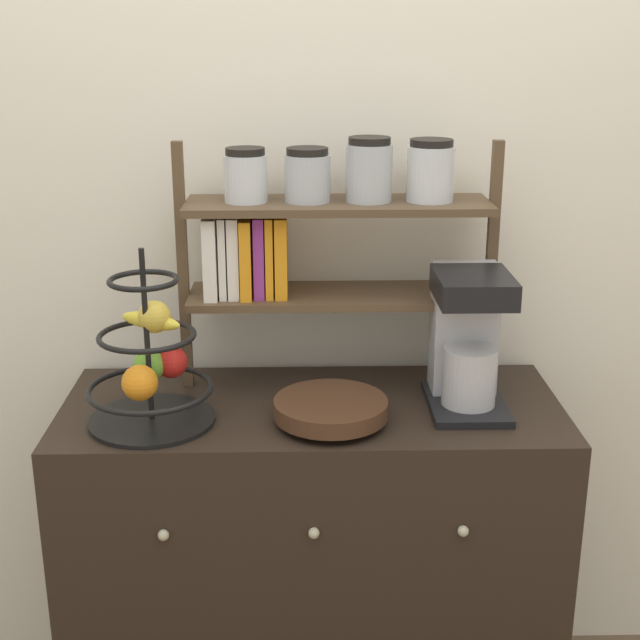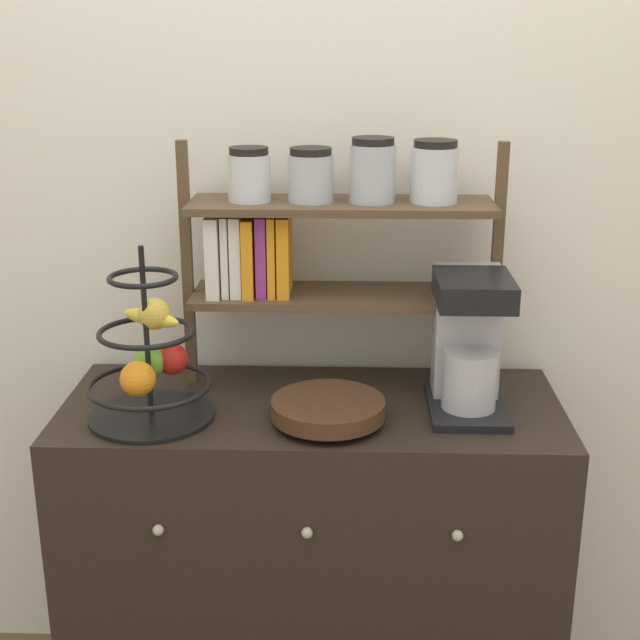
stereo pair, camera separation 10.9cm
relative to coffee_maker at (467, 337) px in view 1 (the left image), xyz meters
The scene contains 6 objects.
wall_back 0.54m from the coffee_maker, 141.41° to the left, with size 7.00×0.05×2.60m, color silver.
sideboard 0.68m from the coffee_maker, behind, with size 1.14×0.49×0.84m.
coffee_maker is the anchor object (origin of this frame).
fruit_stand 0.70m from the coffee_maker, behind, with size 0.28×0.28×0.39m.
wooden_bowl 0.35m from the coffee_maker, 161.50° to the right, with size 0.25×0.25×0.05m.
shelf_hutch 0.43m from the coffee_maker, 160.19° to the left, with size 0.74×0.20×0.59m.
Camera 1 is at (-0.03, -1.63, 1.66)m, focal length 50.00 mm.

